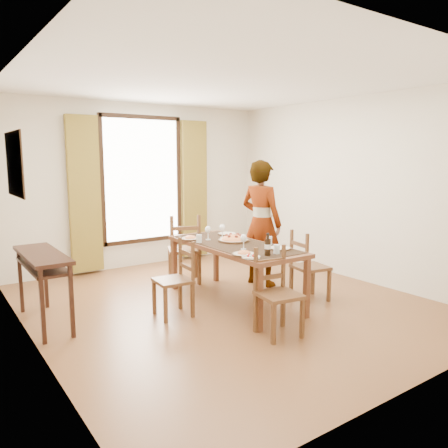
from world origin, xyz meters
TOP-DOWN VIEW (x-y plane):
  - ground at (0.00, 0.00)m, footprint 5.00×5.00m
  - room_shell at (-0.00, 0.13)m, footprint 4.60×5.10m
  - console_table at (-2.03, 0.60)m, footprint 0.38×1.20m
  - dining_table at (0.11, 0.01)m, footprint 0.81×1.97m
  - chair_west at (-0.72, 0.01)m, footprint 0.42×0.42m
  - chair_north at (0.03, 1.13)m, footprint 0.59×0.59m
  - chair_south at (-0.13, -1.07)m, footprint 0.45×0.45m
  - chair_east at (0.94, -0.47)m, footprint 0.47×0.47m
  - man at (0.89, 0.43)m, footprint 0.86×0.74m
  - plate_sw at (-0.19, -0.58)m, footprint 0.27×0.27m
  - plate_se at (0.35, -0.57)m, footprint 0.27×0.27m
  - plate_nw at (-0.20, 0.56)m, footprint 0.27×0.27m
  - plate_ne at (0.41, 0.58)m, footprint 0.27×0.27m
  - pasta_platter at (0.19, 0.13)m, footprint 0.40×0.40m
  - caprese_plate at (-0.20, -0.72)m, footprint 0.20×0.20m
  - wine_glass_a at (-0.01, -0.35)m, footprint 0.08×0.08m
  - wine_glass_b at (0.21, 0.41)m, footprint 0.08×0.08m
  - wine_glass_c at (-0.02, 0.40)m, footprint 0.08×0.08m
  - tumbler_a at (0.42, -0.30)m, footprint 0.07×0.07m
  - tumbler_b at (-0.22, 0.31)m, footprint 0.07×0.07m
  - tumbler_c at (0.16, -0.73)m, footprint 0.07×0.07m
  - wine_bottle at (0.02, -0.74)m, footprint 0.07×0.07m

SIDE VIEW (x-z plane):
  - ground at x=0.00m, z-range 0.00..0.00m
  - chair_west at x=-0.72m, z-range -0.03..0.85m
  - chair_east at x=0.94m, z-range -0.03..0.87m
  - chair_south at x=-0.13m, z-range -0.03..0.87m
  - chair_north at x=0.03m, z-range -0.04..0.98m
  - console_table at x=-2.03m, z-range 0.28..1.08m
  - dining_table at x=0.11m, z-range 0.31..1.07m
  - caprese_plate at x=-0.20m, z-range 0.76..0.80m
  - plate_sw at x=-0.19m, z-range 0.76..0.81m
  - plate_se at x=0.35m, z-range 0.76..0.81m
  - plate_nw at x=-0.20m, z-range 0.76..0.81m
  - plate_ne at x=0.41m, z-range 0.76..0.81m
  - pasta_platter at x=0.19m, z-range 0.76..0.86m
  - tumbler_a at x=0.42m, z-range 0.76..0.86m
  - tumbler_b at x=-0.22m, z-range 0.76..0.86m
  - tumbler_c at x=0.16m, z-range 0.76..0.86m
  - wine_glass_a at x=-0.01m, z-range 0.76..0.94m
  - wine_glass_b at x=0.21m, z-range 0.76..0.94m
  - wine_glass_c at x=-0.02m, z-range 0.76..0.94m
  - wine_bottle at x=0.02m, z-range 0.76..1.00m
  - man at x=0.89m, z-range 0.00..1.78m
  - room_shell at x=0.00m, z-range 0.17..2.91m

